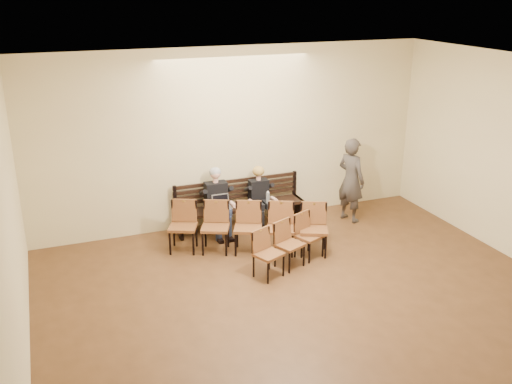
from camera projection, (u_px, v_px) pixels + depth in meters
ground at (363, 360)px, 7.34m from camera, size 10.00×10.00×0.00m
room_walls at (343, 155)px, 7.16m from camera, size 8.02×10.01×3.51m
bench at (241, 216)px, 11.34m from camera, size 2.60×0.90×0.45m
seated_man at (218, 202)px, 10.92m from camera, size 0.52×0.72×1.25m
seated_woman at (260, 201)px, 11.25m from camera, size 0.47×0.64×1.08m
laptop at (223, 209)px, 10.77m from camera, size 0.35×0.29×0.24m
water_bottle at (268, 203)px, 11.07m from camera, size 0.09×0.09×0.24m
bag at (309, 230)px, 10.88m from camera, size 0.43×0.34×0.28m
passerby at (351, 174)px, 11.40m from camera, size 0.69×0.84×1.99m
chair_row_front at (248, 228)px, 10.17m from camera, size 2.78×1.61×0.92m
chair_row_back at (290, 245)px, 9.66m from camera, size 1.50×0.98×0.81m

